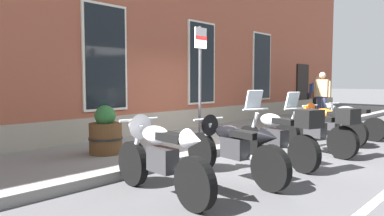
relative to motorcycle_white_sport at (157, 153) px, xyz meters
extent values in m
plane|color=#424244|center=(3.47, 0.95, -0.58)|extent=(140.00, 140.00, 0.00)
cube|color=slate|center=(3.47, 2.35, -0.50)|extent=(30.32, 2.80, 0.16)
cube|color=brown|center=(3.47, 7.72, 3.14)|extent=(24.32, 7.95, 7.43)
cube|color=gray|center=(3.47, 3.71, -0.23)|extent=(24.32, 0.10, 0.70)
cube|color=silver|center=(1.73, 3.73, 1.52)|extent=(1.22, 0.06, 2.52)
cube|color=black|center=(1.73, 3.70, 1.52)|extent=(1.10, 0.03, 2.40)
cube|color=silver|center=(5.20, 3.73, 1.52)|extent=(1.22, 0.06, 2.52)
cube|color=black|center=(5.20, 3.70, 1.52)|extent=(1.10, 0.03, 2.40)
cube|color=silver|center=(8.68, 3.73, 1.52)|extent=(1.22, 0.06, 2.52)
cube|color=black|center=(8.68, 3.70, 1.52)|extent=(1.10, 0.03, 2.40)
cube|color=black|center=(12.15, 3.72, 0.57)|extent=(1.10, 0.08, 2.30)
cylinder|color=black|center=(0.08, 0.62, -0.25)|extent=(0.20, 0.67, 0.66)
cylinder|color=black|center=(-0.10, -0.77, -0.25)|extent=(0.20, 0.67, 0.66)
cylinder|color=silver|center=(0.06, 0.52, 0.02)|extent=(0.11, 0.33, 0.67)
cube|color=#28282B|center=(-0.02, -0.12, -0.07)|extent=(0.27, 0.46, 0.32)
ellipsoid|color=silver|center=(0.00, 0.02, 0.24)|extent=(0.32, 0.55, 0.24)
cube|color=black|center=(-0.05, -0.35, 0.25)|extent=(0.28, 0.50, 0.10)
cylinder|color=silver|center=(0.05, 0.44, 0.41)|extent=(0.62, 0.11, 0.04)
cylinder|color=silver|center=(0.06, -0.44, -0.20)|extent=(0.15, 0.46, 0.09)
cone|color=silver|center=(0.07, 0.57, 0.31)|extent=(0.40, 0.38, 0.36)
cone|color=silver|center=(-0.10, -0.75, 0.27)|extent=(0.27, 0.29, 0.24)
cylinder|color=black|center=(1.46, 0.48, -0.25)|extent=(0.24, 0.67, 0.66)
cylinder|color=black|center=(1.19, -1.03, -0.25)|extent=(0.24, 0.67, 0.66)
cylinder|color=silver|center=(1.45, 0.38, -0.02)|extent=(0.12, 0.30, 0.59)
cube|color=#28282B|center=(1.32, -0.33, -0.07)|extent=(0.30, 0.47, 0.32)
ellipsoid|color=black|center=(1.34, -0.18, 0.15)|extent=(0.35, 0.56, 0.24)
cube|color=black|center=(1.28, -0.55, 0.16)|extent=(0.30, 0.51, 0.10)
cylinder|color=silver|center=(1.43, 0.30, 0.32)|extent=(0.62, 0.15, 0.04)
cylinder|color=silver|center=(1.38, -0.64, -0.20)|extent=(0.17, 0.46, 0.09)
cone|color=black|center=(1.46, 0.43, 0.22)|extent=(0.42, 0.40, 0.36)
cone|color=black|center=(1.19, -1.01, 0.18)|extent=(0.28, 0.30, 0.24)
cylinder|color=black|center=(2.93, 0.46, -0.26)|extent=(0.32, 0.65, 0.65)
cylinder|color=black|center=(2.47, -0.92, -0.26)|extent=(0.32, 0.65, 0.65)
cylinder|color=silver|center=(2.90, 0.36, 0.02)|extent=(0.17, 0.33, 0.67)
cube|color=#28282B|center=(2.68, -0.28, -0.08)|extent=(0.35, 0.49, 0.32)
ellipsoid|color=#B7BABF|center=(2.73, -0.14, 0.24)|extent=(0.41, 0.58, 0.24)
cube|color=black|center=(2.61, -0.50, 0.25)|extent=(0.36, 0.53, 0.10)
cylinder|color=silver|center=(2.87, 0.29, 0.41)|extent=(0.60, 0.23, 0.04)
cylinder|color=silver|center=(2.70, -0.60, -0.21)|extent=(0.23, 0.46, 0.09)
cube|color=#B2BCC6|center=(2.89, 0.35, 0.59)|extent=(0.39, 0.25, 0.40)
cube|color=black|center=(2.43, -1.02, 0.35)|extent=(0.44, 0.42, 0.30)
cylinder|color=black|center=(4.35, 0.36, -0.25)|extent=(0.28, 0.67, 0.66)
cylinder|color=black|center=(4.00, -1.01, -0.25)|extent=(0.28, 0.67, 0.66)
cylinder|color=silver|center=(4.33, 0.27, -0.01)|extent=(0.14, 0.31, 0.61)
cube|color=#28282B|center=(4.16, -0.37, -0.07)|extent=(0.32, 0.48, 0.32)
ellipsoid|color=#195633|center=(4.20, -0.23, 0.17)|extent=(0.38, 0.57, 0.24)
cube|color=black|center=(4.11, -0.59, 0.18)|extent=(0.33, 0.52, 0.10)
cylinder|color=silver|center=(4.31, 0.19, 0.34)|extent=(0.61, 0.19, 0.04)
cylinder|color=silver|center=(4.20, -0.69, -0.20)|extent=(0.20, 0.46, 0.09)
cube|color=#B2BCC6|center=(4.32, 0.25, 0.52)|extent=(0.38, 0.23, 0.40)
cube|color=black|center=(3.98, -1.11, 0.28)|extent=(0.43, 0.40, 0.30)
cylinder|color=black|center=(5.72, 0.61, -0.26)|extent=(0.24, 0.66, 0.65)
cylinder|color=black|center=(5.46, -0.74, -0.26)|extent=(0.24, 0.66, 0.65)
cylinder|color=silver|center=(5.70, 0.51, -0.02)|extent=(0.12, 0.30, 0.60)
cube|color=#28282B|center=(5.58, -0.11, -0.08)|extent=(0.30, 0.47, 0.32)
ellipsoid|color=orange|center=(5.61, 0.03, 0.16)|extent=(0.35, 0.56, 0.24)
cube|color=black|center=(5.54, -0.34, 0.17)|extent=(0.31, 0.51, 0.10)
cylinder|color=silver|center=(5.68, 0.44, 0.33)|extent=(0.62, 0.15, 0.04)
cylinder|color=silver|center=(5.64, -0.43, -0.21)|extent=(0.17, 0.46, 0.09)
cone|color=orange|center=(5.71, 0.56, 0.23)|extent=(0.42, 0.40, 0.36)
cone|color=orange|center=(5.47, -0.72, 0.19)|extent=(0.28, 0.30, 0.24)
cylinder|color=black|center=(6.96, 0.51, -0.28)|extent=(0.24, 0.62, 0.61)
cylinder|color=black|center=(6.70, -0.85, -0.28)|extent=(0.24, 0.62, 0.61)
cylinder|color=silver|center=(6.94, 0.41, -0.03)|extent=(0.13, 0.31, 0.62)
cube|color=#28282B|center=(6.82, -0.22, -0.10)|extent=(0.30, 0.47, 0.32)
ellipsoid|color=slate|center=(6.85, -0.07, 0.17)|extent=(0.36, 0.56, 0.24)
cube|color=black|center=(6.78, -0.44, 0.18)|extent=(0.31, 0.51, 0.10)
cylinder|color=silver|center=(6.93, 0.33, 0.34)|extent=(0.62, 0.16, 0.04)
cylinder|color=silver|center=(6.88, -0.54, -0.23)|extent=(0.18, 0.46, 0.09)
sphere|color=silver|center=(6.94, 0.41, 0.27)|extent=(0.18, 0.18, 0.18)
cylinder|color=#2D3351|center=(9.25, 1.51, 0.00)|extent=(0.14, 0.14, 0.85)
cylinder|color=#2D3351|center=(9.23, 1.69, 0.00)|extent=(0.14, 0.14, 0.85)
cube|color=tan|center=(9.24, 1.60, 0.72)|extent=(0.25, 0.42, 0.60)
sphere|color=tan|center=(9.24, 1.60, 1.17)|extent=(0.23, 0.23, 0.23)
cylinder|color=tan|center=(9.28, 1.35, 0.69)|extent=(0.09, 0.09, 0.57)
cylinder|color=tan|center=(9.21, 1.85, 0.69)|extent=(0.09, 0.09, 0.57)
cube|color=#592D19|center=(9.18, 1.91, 0.47)|extent=(0.13, 0.10, 0.24)
cylinder|color=black|center=(9.89, 1.95, -0.04)|extent=(0.14, 0.14, 0.77)
cylinder|color=black|center=(9.84, 2.12, -0.04)|extent=(0.14, 0.14, 0.77)
cube|color=#2D478C|center=(9.87, 2.04, 0.62)|extent=(0.31, 0.44, 0.55)
sphere|color=tan|center=(9.87, 2.04, 1.03)|extent=(0.21, 0.21, 0.21)
cylinder|color=#2D478C|center=(9.94, 1.80, 0.60)|extent=(0.09, 0.09, 0.52)
cylinder|color=#2D478C|center=(9.79, 2.28, 0.60)|extent=(0.09, 0.09, 0.52)
cube|color=black|center=(9.75, 2.34, 0.40)|extent=(0.14, 0.11, 0.24)
cylinder|color=#4C4C51|center=(2.65, 1.56, 0.85)|extent=(0.06, 0.06, 2.55)
cube|color=white|center=(2.65, 1.54, 1.88)|extent=(0.36, 0.03, 0.44)
cube|color=red|center=(2.65, 1.53, 1.88)|extent=(0.36, 0.01, 0.08)
cylinder|color=brown|center=(0.72, 2.27, -0.13)|extent=(0.62, 0.62, 0.59)
cylinder|color=black|center=(0.72, 2.27, -0.13)|extent=(0.65, 0.65, 0.04)
sphere|color=#28602D|center=(0.72, 2.27, 0.30)|extent=(0.40, 0.40, 0.40)
camera|label=1|loc=(-3.18, -3.54, 0.96)|focal=33.54mm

